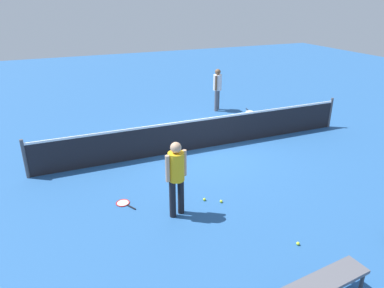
# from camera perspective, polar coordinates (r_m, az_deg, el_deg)

# --- Properties ---
(ground_plane) EXTENTS (40.00, 40.00, 0.00)m
(ground_plane) POSITION_cam_1_polar(r_m,az_deg,el_deg) (11.11, 1.68, -0.65)
(ground_plane) COLOR #265693
(court_net) EXTENTS (10.09, 0.09, 1.07)m
(court_net) POSITION_cam_1_polar(r_m,az_deg,el_deg) (10.92, 1.71, 1.76)
(court_net) COLOR #4C4C51
(court_net) RESTS_ON ground_plane
(player_near_side) EXTENTS (0.52, 0.42, 1.70)m
(player_near_side) POSITION_cam_1_polar(r_m,az_deg,el_deg) (7.40, -2.53, -4.68)
(player_near_side) COLOR black
(player_near_side) RESTS_ON ground_plane
(player_far_side) EXTENTS (0.48, 0.48, 1.70)m
(player_far_side) POSITION_cam_1_polar(r_m,az_deg,el_deg) (14.57, 4.09, 9.23)
(player_far_side) COLOR #595960
(player_far_side) RESTS_ON ground_plane
(tennis_racket_near_player) EXTENTS (0.43, 0.59, 0.03)m
(tennis_racket_near_player) POSITION_cam_1_polar(r_m,az_deg,el_deg) (8.40, -10.89, -9.30)
(tennis_racket_near_player) COLOR red
(tennis_racket_near_player) RESTS_ON ground_plane
(tennis_racket_far_player) EXTENTS (0.37, 0.61, 0.03)m
(tennis_racket_far_player) POSITION_cam_1_polar(r_m,az_deg,el_deg) (14.78, 9.15, 5.18)
(tennis_racket_far_player) COLOR white
(tennis_racket_far_player) RESTS_ON ground_plane
(tennis_ball_near_player) EXTENTS (0.07, 0.07, 0.07)m
(tennis_ball_near_player) POSITION_cam_1_polar(r_m,az_deg,el_deg) (8.36, 1.99, -8.85)
(tennis_ball_near_player) COLOR #C6E033
(tennis_ball_near_player) RESTS_ON ground_plane
(tennis_ball_midcourt) EXTENTS (0.07, 0.07, 0.07)m
(tennis_ball_midcourt) POSITION_cam_1_polar(r_m,az_deg,el_deg) (8.31, 4.70, -9.14)
(tennis_ball_midcourt) COLOR #C6E033
(tennis_ball_midcourt) RESTS_ON ground_plane
(tennis_ball_baseline) EXTENTS (0.07, 0.07, 0.07)m
(tennis_ball_baseline) POSITION_cam_1_polar(r_m,az_deg,el_deg) (7.34, 16.61, -15.02)
(tennis_ball_baseline) COLOR #C6E033
(tennis_ball_baseline) RESTS_ON ground_plane
(courtside_bench) EXTENTS (1.53, 0.55, 0.48)m
(courtside_bench) POSITION_cam_1_polar(r_m,az_deg,el_deg) (6.10, 20.59, -20.06)
(courtside_bench) COLOR #595960
(courtside_bench) RESTS_ON ground_plane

